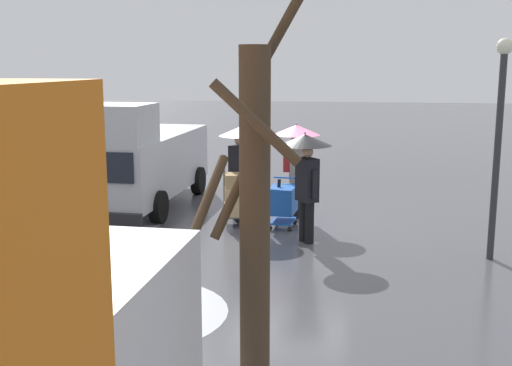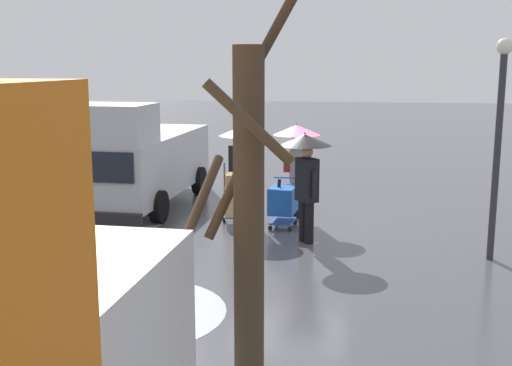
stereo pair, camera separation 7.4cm
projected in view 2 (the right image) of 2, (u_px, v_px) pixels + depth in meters
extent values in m
plane|color=#4C4C51|center=(290.00, 226.00, 13.59)|extent=(90.00, 90.00, 0.00)
cylinder|color=silver|center=(132.00, 223.00, 13.79)|extent=(1.31, 1.31, 0.01)
cylinder|color=#999BA0|center=(129.00, 312.00, 8.87)|extent=(2.74, 2.74, 0.01)
cylinder|color=#999BA0|center=(148.00, 270.00, 10.69)|extent=(1.24, 1.24, 0.01)
cube|color=#B7BABF|center=(142.00, 163.00, 15.39)|extent=(2.09, 5.25, 1.40)
cube|color=#B7BABF|center=(108.00, 124.00, 13.35)|extent=(1.87, 1.44, 0.84)
cube|color=black|center=(95.00, 167.00, 12.80)|extent=(1.66, 0.10, 0.63)
cube|color=#232326|center=(96.00, 218.00, 12.96)|extent=(1.96, 0.21, 0.24)
cylinder|color=black|center=(159.00, 207.00, 13.78)|extent=(0.26, 0.73, 0.72)
cylinder|color=black|center=(76.00, 203.00, 14.14)|extent=(0.26, 0.73, 0.72)
cylinder|color=black|center=(199.00, 180.00, 16.90)|extent=(0.26, 0.73, 0.72)
cylinder|color=black|center=(130.00, 178.00, 17.25)|extent=(0.26, 0.73, 0.72)
cube|color=black|center=(56.00, 297.00, 4.80)|extent=(1.98, 0.10, 0.81)
cube|color=#1951B2|center=(283.00, 200.00, 13.36)|extent=(0.58, 0.80, 0.56)
cube|color=#1951B2|center=(283.00, 221.00, 13.44)|extent=(0.52, 0.72, 0.04)
cylinder|color=#1951B2|center=(287.00, 178.00, 13.68)|extent=(0.58, 0.08, 0.04)
sphere|color=black|center=(290.00, 229.00, 13.12)|extent=(0.10, 0.10, 0.10)
sphere|color=black|center=(270.00, 228.00, 13.22)|extent=(0.10, 0.10, 0.10)
sphere|color=black|center=(295.00, 222.00, 13.70)|extent=(0.10, 0.10, 0.10)
sphere|color=black|center=(276.00, 221.00, 13.80)|extent=(0.10, 0.10, 0.10)
cylinder|color=black|center=(278.00, 196.00, 13.26)|extent=(0.09, 0.29, 0.69)
cube|color=#515156|center=(235.00, 215.00, 13.65)|extent=(0.59, 0.69, 0.03)
cylinder|color=#515156|center=(245.00, 187.00, 13.85)|extent=(0.04, 0.04, 1.10)
cylinder|color=#515156|center=(225.00, 187.00, 13.83)|extent=(0.04, 0.04, 1.10)
cylinder|color=black|center=(246.00, 217.00, 13.98)|extent=(0.09, 0.21, 0.20)
cylinder|color=black|center=(224.00, 217.00, 13.95)|extent=(0.09, 0.21, 0.20)
cube|color=tan|center=(235.00, 209.00, 13.62)|extent=(0.56, 0.66, 0.24)
cube|color=tan|center=(235.00, 196.00, 13.57)|extent=(0.54, 0.64, 0.34)
cube|color=#A37F51|center=(235.00, 181.00, 13.51)|extent=(0.51, 0.57, 0.31)
cylinder|color=black|center=(295.00, 199.00, 14.38)|extent=(0.18, 0.18, 0.82)
cylinder|color=black|center=(296.00, 200.00, 14.18)|extent=(0.18, 0.18, 0.82)
cube|color=slate|center=(296.00, 163.00, 14.12)|extent=(0.34, 0.47, 0.84)
sphere|color=#8C6647|center=(296.00, 139.00, 14.02)|extent=(0.22, 0.22, 0.22)
cylinder|color=slate|center=(296.00, 164.00, 14.39)|extent=(0.10, 0.10, 0.55)
cylinder|color=slate|center=(297.00, 155.00, 13.91)|extent=(0.31, 0.14, 0.50)
cylinder|color=#333338|center=(296.00, 147.00, 13.96)|extent=(0.02, 0.02, 0.86)
cone|color=#E0668E|center=(297.00, 130.00, 13.88)|extent=(1.04, 1.04, 0.22)
sphere|color=#333338|center=(297.00, 124.00, 13.86)|extent=(0.04, 0.04, 0.04)
cube|color=maroon|center=(287.00, 162.00, 14.12)|extent=(0.20, 0.32, 0.44)
cylinder|color=black|center=(309.00, 223.00, 12.20)|extent=(0.18, 0.18, 0.82)
cylinder|color=black|center=(304.00, 221.00, 12.37)|extent=(0.18, 0.18, 0.82)
cube|color=black|center=(307.00, 180.00, 12.13)|extent=(0.49, 0.52, 0.84)
sphere|color=tan|center=(307.00, 152.00, 12.03)|extent=(0.22, 0.22, 0.22)
cylinder|color=black|center=(314.00, 185.00, 11.91)|extent=(0.10, 0.10, 0.55)
cylinder|color=black|center=(301.00, 167.00, 12.23)|extent=(0.30, 0.26, 0.50)
cylinder|color=#333338|center=(304.00, 160.00, 12.14)|extent=(0.02, 0.02, 0.86)
cone|color=black|center=(305.00, 140.00, 12.07)|extent=(1.04, 1.04, 0.22)
sphere|color=#333338|center=(305.00, 133.00, 12.05)|extent=(0.04, 0.04, 0.04)
cylinder|color=black|center=(237.00, 201.00, 14.14)|extent=(0.18, 0.18, 0.82)
cylinder|color=black|center=(243.00, 202.00, 14.01)|extent=(0.18, 0.18, 0.82)
cube|color=black|center=(240.00, 165.00, 13.92)|extent=(0.52, 0.48, 0.84)
sphere|color=tan|center=(240.00, 140.00, 13.82)|extent=(0.22, 0.22, 0.22)
cylinder|color=black|center=(232.00, 166.00, 14.10)|extent=(0.10, 0.10, 0.55)
cylinder|color=black|center=(246.00, 156.00, 13.77)|extent=(0.25, 0.31, 0.50)
cylinder|color=#333338|center=(243.00, 148.00, 13.78)|extent=(0.02, 0.02, 0.86)
cone|color=white|center=(243.00, 131.00, 13.71)|extent=(1.04, 1.04, 0.22)
sphere|color=#333338|center=(243.00, 125.00, 13.69)|extent=(0.04, 0.04, 0.04)
cylinder|color=#423323|center=(249.00, 277.00, 4.97)|extent=(0.24, 0.24, 3.58)
cylinder|color=#423323|center=(269.00, 40.00, 4.83)|extent=(0.55, 0.35, 0.79)
cylinder|color=#423323|center=(198.00, 208.00, 5.01)|extent=(0.24, 0.90, 0.74)
cylinder|color=#423323|center=(249.00, 123.00, 4.44)|extent=(0.66, 0.20, 0.62)
cylinder|color=#423323|center=(232.00, 186.00, 5.02)|extent=(0.43, 0.43, 0.82)
cylinder|color=#2D2D33|center=(497.00, 160.00, 10.94)|extent=(0.12, 0.12, 3.60)
sphere|color=#EAEACC|center=(505.00, 46.00, 10.58)|extent=(0.28, 0.28, 0.28)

